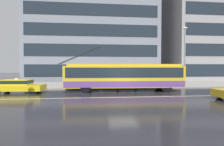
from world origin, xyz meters
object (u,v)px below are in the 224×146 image
object	(u,v)px
taxi_queued_behind_bus	(18,85)
bus_shelter	(114,70)
trolleybus	(124,76)
street_lamp	(185,52)
pedestrian_waiting_by_pole	(117,79)
pedestrian_at_shelter	(124,73)
pedestrian_approaching_curb	(92,73)
pedestrian_walking_past	(135,74)

from	to	relation	value
taxi_queued_behind_bus	bus_shelter	xyz separation A→B (m)	(9.60, 3.50, 1.38)
bus_shelter	trolleybus	bearing A→B (deg)	-76.66
trolleybus	street_lamp	bearing A→B (deg)	16.09
bus_shelter	pedestrian_waiting_by_pole	size ratio (longest dim) A/B	2.26
taxi_queued_behind_bus	pedestrian_waiting_by_pole	world-z (taller)	pedestrian_waiting_by_pole
bus_shelter	pedestrian_at_shelter	bearing A→B (deg)	39.00
pedestrian_at_shelter	pedestrian_waiting_by_pole	distance (m)	2.62
pedestrian_at_shelter	street_lamp	xyz separation A→B (m)	(7.00, -2.12, 2.66)
pedestrian_at_shelter	pedestrian_waiting_by_pole	world-z (taller)	pedestrian_at_shelter
trolleybus	pedestrian_approaching_curb	world-z (taller)	trolleybus
pedestrian_approaching_curb	street_lamp	bearing A→B (deg)	-5.79
bus_shelter	taxi_queued_behind_bus	bearing A→B (deg)	-159.94
bus_shelter	pedestrian_waiting_by_pole	distance (m)	1.47
trolleybus	pedestrian_waiting_by_pole	world-z (taller)	trolleybus
pedestrian_at_shelter	pedestrian_waiting_by_pole	size ratio (longest dim) A/B	1.23
pedestrian_approaching_curb	pedestrian_walking_past	distance (m)	5.18
trolleybus	pedestrian_walking_past	xyz separation A→B (m)	(1.72, 2.31, 0.17)
pedestrian_at_shelter	street_lamp	world-z (taller)	street_lamp
trolleybus	street_lamp	world-z (taller)	street_lamp
street_lamp	pedestrian_waiting_by_pole	bearing A→B (deg)	-179.02
pedestrian_at_shelter	street_lamp	bearing A→B (deg)	-16.85
street_lamp	pedestrian_approaching_curb	bearing A→B (deg)	174.21
pedestrian_waiting_by_pole	bus_shelter	bearing A→B (deg)	108.29
pedestrian_at_shelter	pedestrian_waiting_by_pole	xyz separation A→B (m)	(-1.18, -2.26, -0.59)
trolleybus	taxi_queued_behind_bus	xyz separation A→B (m)	(-10.34, -0.37, -0.83)
pedestrian_walking_past	street_lamp	size ratio (longest dim) A/B	0.28
pedestrian_at_shelter	pedestrian_walking_past	bearing A→B (deg)	-65.55
pedestrian_walking_past	pedestrian_waiting_by_pole	xyz separation A→B (m)	(-2.12, -0.20, -0.62)
taxi_queued_behind_bus	street_lamp	distance (m)	18.67
trolleybus	pedestrian_waiting_by_pole	size ratio (longest dim) A/B	7.89
bus_shelter	street_lamp	xyz separation A→B (m)	(8.53, -0.89, 2.25)
trolleybus	street_lamp	size ratio (longest dim) A/B	1.77
trolleybus	taxi_queued_behind_bus	world-z (taller)	trolleybus
trolleybus	bus_shelter	world-z (taller)	trolleybus
taxi_queued_behind_bus	trolleybus	bearing A→B (deg)	2.07
trolleybus	taxi_queued_behind_bus	size ratio (longest dim) A/B	2.63
taxi_queued_behind_bus	pedestrian_at_shelter	distance (m)	12.13
pedestrian_approaching_curb	pedestrian_walking_past	world-z (taller)	pedestrian_approaching_curb
pedestrian_at_shelter	pedestrian_approaching_curb	size ratio (longest dim) A/B	0.99
bus_shelter	pedestrian_at_shelter	distance (m)	2.00
bus_shelter	street_lamp	distance (m)	8.86
trolleybus	taxi_queued_behind_bus	distance (m)	10.38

